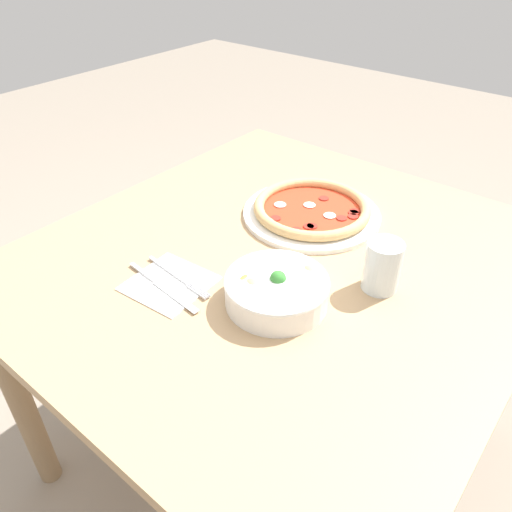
# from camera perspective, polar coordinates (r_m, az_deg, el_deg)

# --- Properties ---
(ground_plane) EXTENTS (8.00, 8.00, 0.00)m
(ground_plane) POSITION_cam_1_polar(r_m,az_deg,el_deg) (1.68, 2.15, -20.81)
(ground_plane) COLOR gray
(dining_table) EXTENTS (1.13, 1.06, 0.73)m
(dining_table) POSITION_cam_1_polar(r_m,az_deg,el_deg) (1.20, 2.82, -3.64)
(dining_table) COLOR tan
(dining_table) RESTS_ON ground_plane
(pizza) EXTENTS (0.35, 0.35, 0.04)m
(pizza) POSITION_cam_1_polar(r_m,az_deg,el_deg) (1.28, 6.39, 5.25)
(pizza) COLOR white
(pizza) RESTS_ON dining_table
(bowl) EXTENTS (0.21, 0.21, 0.07)m
(bowl) POSITION_cam_1_polar(r_m,az_deg,el_deg) (0.99, 2.39, -3.80)
(bowl) COLOR white
(bowl) RESTS_ON dining_table
(napkin) EXTENTS (0.17, 0.17, 0.00)m
(napkin) POSITION_cam_1_polar(r_m,az_deg,el_deg) (1.07, -9.87, -3.09)
(napkin) COLOR white
(napkin) RESTS_ON dining_table
(fork) EXTENTS (0.03, 0.20, 0.00)m
(fork) POSITION_cam_1_polar(r_m,az_deg,el_deg) (1.08, -9.03, -2.27)
(fork) COLOR silver
(fork) RESTS_ON napkin
(knife) EXTENTS (0.03, 0.23, 0.01)m
(knife) POSITION_cam_1_polar(r_m,az_deg,el_deg) (1.07, -10.99, -3.22)
(knife) COLOR silver
(knife) RESTS_ON napkin
(glass) EXTENTS (0.07, 0.07, 0.11)m
(glass) POSITION_cam_1_polar(r_m,az_deg,el_deg) (1.05, 14.24, -1.13)
(glass) COLOR silver
(glass) RESTS_ON dining_table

